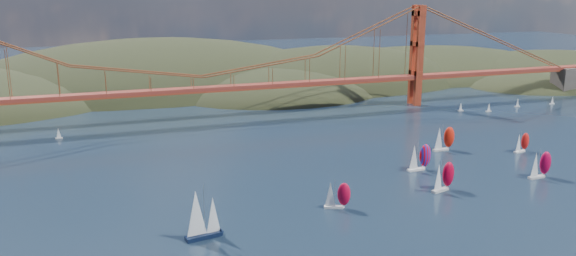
# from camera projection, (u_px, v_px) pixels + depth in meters

# --- Properties ---
(headlands) EXTENTS (725.00, 225.00, 96.00)m
(headlands) POSITION_uv_depth(u_px,v_px,m) (241.00, 102.00, 385.90)
(headlands) COLOR black
(headlands) RESTS_ON ground
(bridge) EXTENTS (552.00, 12.00, 55.00)m
(bridge) POSITION_uv_depth(u_px,v_px,m) (198.00, 56.00, 270.07)
(bridge) COLOR maroon
(bridge) RESTS_ON ground
(sloop_navy) EXTENTS (10.02, 6.22, 15.02)m
(sloop_navy) POSITION_uv_depth(u_px,v_px,m) (201.00, 215.00, 145.40)
(sloop_navy) COLOR black
(sloop_navy) RESTS_ON ground
(racer_0) EXTENTS (8.06, 5.22, 9.01)m
(racer_0) POSITION_uv_depth(u_px,v_px,m) (337.00, 195.00, 166.35)
(racer_0) COLOR white
(racer_0) RESTS_ON ground
(racer_1) EXTENTS (9.42, 5.58, 10.56)m
(racer_1) POSITION_uv_depth(u_px,v_px,m) (443.00, 176.00, 180.59)
(racer_1) COLOR silver
(racer_1) RESTS_ON ground
(racer_2) EXTENTS (9.13, 3.89, 10.39)m
(racer_2) POSITION_uv_depth(u_px,v_px,m) (540.00, 164.00, 193.02)
(racer_2) COLOR silver
(racer_2) RESTS_ON ground
(racer_3) EXTENTS (9.48, 3.89, 10.87)m
(racer_3) POSITION_uv_depth(u_px,v_px,m) (444.00, 138.00, 225.89)
(racer_3) COLOR silver
(racer_3) RESTS_ON ground
(racer_4) EXTENTS (7.76, 4.11, 8.70)m
(racer_4) POSITION_uv_depth(u_px,v_px,m) (522.00, 142.00, 223.71)
(racer_4) COLOR white
(racer_4) RESTS_ON ground
(racer_rwb) EXTENTS (9.41, 3.96, 10.71)m
(racer_rwb) POSITION_uv_depth(u_px,v_px,m) (419.00, 157.00, 201.11)
(racer_rwb) COLOR white
(racer_rwb) RESTS_ON ground
(distant_boat_3) EXTENTS (3.00, 2.00, 4.70)m
(distant_boat_3) POSITION_uv_depth(u_px,v_px,m) (59.00, 133.00, 244.21)
(distant_boat_3) COLOR silver
(distant_boat_3) RESTS_ON ground
(distant_boat_4) EXTENTS (3.00, 2.00, 4.70)m
(distant_boat_4) POSITION_uv_depth(u_px,v_px,m) (461.00, 107.00, 299.16)
(distant_boat_4) COLOR silver
(distant_boat_4) RESTS_ON ground
(distant_boat_5) EXTENTS (3.00, 2.00, 4.70)m
(distant_boat_5) POSITION_uv_depth(u_px,v_px,m) (489.00, 107.00, 297.73)
(distant_boat_5) COLOR silver
(distant_boat_5) RESTS_ON ground
(distant_boat_6) EXTENTS (3.00, 2.00, 4.70)m
(distant_boat_6) POSITION_uv_depth(u_px,v_px,m) (518.00, 103.00, 310.09)
(distant_boat_6) COLOR silver
(distant_boat_6) RESTS_ON ground
(distant_boat_7) EXTENTS (3.00, 2.00, 4.70)m
(distant_boat_7) POSITION_uv_depth(u_px,v_px,m) (552.00, 100.00, 317.30)
(distant_boat_7) COLOR silver
(distant_boat_7) RESTS_ON ground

